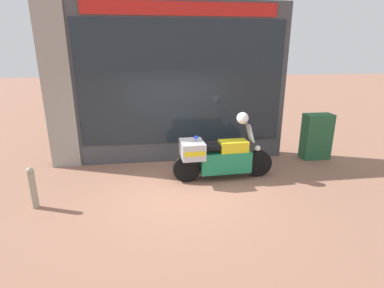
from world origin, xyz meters
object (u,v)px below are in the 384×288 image
(street_bollard, at_px, (33,187))
(paramedic_motorcycle, at_px, (217,157))
(utility_cabinet, at_px, (316,136))
(white_helmet, at_px, (243,118))

(street_bollard, bearing_deg, paramedic_motorcycle, 12.54)
(paramedic_motorcycle, xyz_separation_m, street_bollard, (-3.81, -0.85, -0.13))
(paramedic_motorcycle, xyz_separation_m, utility_cabinet, (3.08, 1.03, 0.08))
(utility_cabinet, relative_size, white_helmet, 4.66)
(paramedic_motorcycle, relative_size, white_helmet, 8.82)
(paramedic_motorcycle, distance_m, street_bollard, 3.90)
(utility_cabinet, height_order, street_bollard, utility_cabinet)
(paramedic_motorcycle, xyz_separation_m, white_helmet, (0.58, 0.02, 0.90))
(white_helmet, distance_m, street_bollard, 4.59)
(street_bollard, bearing_deg, utility_cabinet, 15.25)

